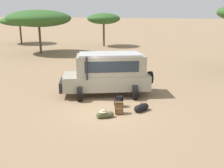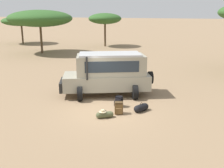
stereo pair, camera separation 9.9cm
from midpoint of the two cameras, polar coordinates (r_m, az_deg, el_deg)
ground_plane at (r=13.10m, az=-0.86°, el=-5.64°), size 320.00×320.00×0.00m
safari_vehicle at (r=15.09m, az=-0.62°, el=2.40°), size 5.37×3.85×2.44m
backpack_beside_front_wheel at (r=13.44m, az=1.71°, el=-3.85°), size 0.43×0.36×0.55m
backpack_cluster_center at (r=12.52m, az=1.70°, el=-5.27°), size 0.47×0.46×0.59m
duffel_bag_low_black_case at (r=12.13m, az=-1.38°, el=-6.67°), size 0.73×0.59×0.39m
duffel_bag_soft_canvas at (r=12.95m, az=6.59°, el=-5.15°), size 0.62×0.81×0.46m
acacia_tree_far_left at (r=41.44m, az=-19.12°, el=12.80°), size 5.91×5.11×3.96m
acacia_tree_left_mid at (r=31.12m, az=-15.36°, el=13.61°), size 7.45×6.41×4.85m
acacia_tree_centre_back at (r=36.25m, az=-1.46°, el=14.02°), size 4.42×4.52×4.45m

